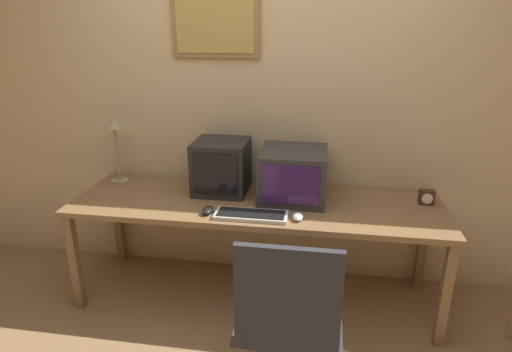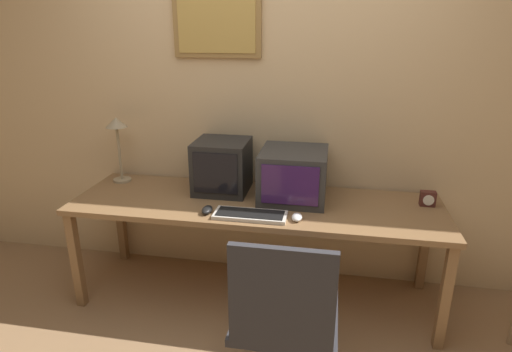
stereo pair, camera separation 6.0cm
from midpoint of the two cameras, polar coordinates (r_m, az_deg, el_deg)
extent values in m
cube|color=#D1B284|center=(3.01, 1.98, 9.87)|extent=(8.00, 0.05, 2.60)
cube|color=olive|center=(2.99, -4.67, 19.56)|extent=(0.60, 0.02, 0.43)
cube|color=#B79347|center=(2.98, -4.73, 19.56)|extent=(0.52, 0.01, 0.37)
cube|color=olive|center=(2.79, 0.61, -3.79)|extent=(2.39, 0.72, 0.04)
cube|color=olive|center=(3.09, -22.35, -10.36)|extent=(0.06, 0.06, 0.68)
cube|color=olive|center=(2.75, 24.48, -14.60)|extent=(0.06, 0.06, 0.68)
cube|color=olive|center=(3.57, -17.12, -5.64)|extent=(0.06, 0.06, 0.68)
cube|color=olive|center=(3.28, 22.05, -8.58)|extent=(0.06, 0.06, 0.68)
cube|color=black|center=(2.92, -3.94, 1.33)|extent=(0.36, 0.35, 0.36)
cube|color=black|center=(2.75, -4.85, 0.32)|extent=(0.29, 0.01, 0.27)
cube|color=#333333|center=(2.81, 5.62, 0.19)|extent=(0.43, 0.44, 0.33)
cube|color=#3D1E56|center=(2.59, 5.19, -1.28)|extent=(0.35, 0.01, 0.25)
cube|color=beige|center=(2.57, -0.11, -5.23)|extent=(0.44, 0.17, 0.02)
cube|color=black|center=(2.57, -0.11, -4.97)|extent=(0.40, 0.14, 0.00)
ellipsoid|color=silver|center=(2.54, 6.14, -5.47)|extent=(0.06, 0.10, 0.04)
ellipsoid|color=black|center=(2.64, -5.90, -4.51)|extent=(0.06, 0.11, 0.04)
cube|color=#4C231E|center=(2.93, 22.46, -2.80)|extent=(0.09, 0.05, 0.10)
cylinder|color=white|center=(2.91, 22.57, -3.02)|extent=(0.07, 0.00, 0.07)
cylinder|color=tan|center=(3.29, -16.89, -0.49)|extent=(0.13, 0.13, 0.02)
cylinder|color=tan|center=(3.23, -17.25, 2.98)|extent=(0.02, 0.02, 0.40)
cone|color=tan|center=(3.18, -17.65, 6.83)|extent=(0.15, 0.15, 0.07)
cube|color=#2D2D33|center=(2.20, 4.88, -17.99)|extent=(0.49, 0.49, 0.04)
cube|color=#2D2D33|center=(1.87, 4.38, -15.96)|extent=(0.45, 0.04, 0.48)
camera|label=1|loc=(0.03, -89.37, 0.22)|focal=30.00mm
camera|label=2|loc=(0.03, 90.63, -0.22)|focal=30.00mm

